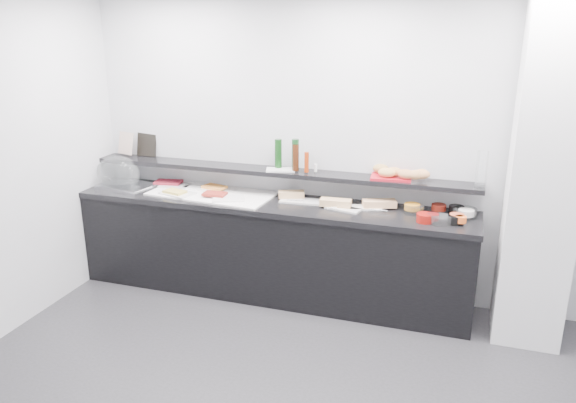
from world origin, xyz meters
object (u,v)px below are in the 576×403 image
(cloche_base, at_px, (127,186))
(bread_tray, at_px, (391,177))
(condiment_tray, at_px, (281,170))
(sandwich_plate_mid, at_px, (343,209))
(carafe, at_px, (482,170))
(framed_print, at_px, (147,143))

(cloche_base, height_order, bread_tray, bread_tray)
(condiment_tray, xyz_separation_m, bread_tray, (0.99, 0.04, 0.00))
(sandwich_plate_mid, distance_m, carafe, 1.17)
(cloche_base, bearing_deg, carafe, 14.55)
(framed_print, relative_size, carafe, 0.87)
(cloche_base, relative_size, condiment_tray, 1.98)
(sandwich_plate_mid, bearing_deg, condiment_tray, 177.90)
(condiment_tray, bearing_deg, bread_tray, -15.05)
(cloche_base, xyz_separation_m, carafe, (3.21, 0.18, 0.38))
(condiment_tray, bearing_deg, cloche_base, 170.20)
(framed_print, bearing_deg, sandwich_plate_mid, -9.36)
(bread_tray, bearing_deg, framed_print, 172.81)
(sandwich_plate_mid, relative_size, framed_print, 1.16)
(cloche_base, height_order, condiment_tray, condiment_tray)
(bread_tray, xyz_separation_m, carafe, (0.72, -0.06, 0.14))
(bread_tray, distance_m, carafe, 0.74)
(cloche_base, distance_m, bread_tray, 2.51)
(framed_print, xyz_separation_m, carafe, (3.16, -0.15, 0.02))
(bread_tray, bearing_deg, condiment_tray, 177.22)
(bread_tray, bearing_deg, cloche_base, -179.60)
(sandwich_plate_mid, relative_size, condiment_tray, 1.18)
(cloche_base, bearing_deg, framed_print, 92.45)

